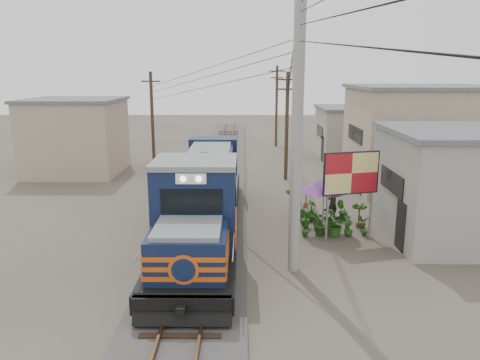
{
  "coord_description": "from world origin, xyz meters",
  "views": [
    {
      "loc": [
        1.67,
        -16.34,
        7.07
      ],
      "look_at": [
        1.53,
        4.38,
        2.2
      ],
      "focal_mm": 35.0,
      "sensor_mm": 36.0,
      "label": 1
    }
  ],
  "objects_px": {
    "billboard": "(351,175)",
    "vendor": "(333,202)",
    "locomotive": "(204,197)",
    "market_umbrella": "(324,185)"
  },
  "relations": [
    {
      "from": "locomotive",
      "to": "market_umbrella",
      "type": "bearing_deg",
      "value": 2.96
    },
    {
      "from": "locomotive",
      "to": "vendor",
      "type": "xyz_separation_m",
      "value": [
        6.05,
        2.51,
        -0.92
      ]
    },
    {
      "from": "locomotive",
      "to": "billboard",
      "type": "distance_m",
      "value": 6.28
    },
    {
      "from": "billboard",
      "to": "vendor",
      "type": "height_order",
      "value": "billboard"
    },
    {
      "from": "vendor",
      "to": "locomotive",
      "type": "bearing_deg",
      "value": -14.7
    },
    {
      "from": "locomotive",
      "to": "vendor",
      "type": "distance_m",
      "value": 6.61
    },
    {
      "from": "market_umbrella",
      "to": "vendor",
      "type": "height_order",
      "value": "market_umbrella"
    },
    {
      "from": "market_umbrella",
      "to": "locomotive",
      "type": "bearing_deg",
      "value": -177.04
    },
    {
      "from": "locomotive",
      "to": "market_umbrella",
      "type": "distance_m",
      "value": 5.23
    },
    {
      "from": "billboard",
      "to": "vendor",
      "type": "relative_size",
      "value": 2.4
    }
  ]
}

